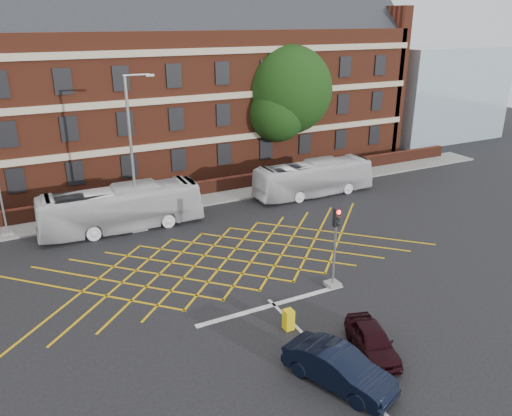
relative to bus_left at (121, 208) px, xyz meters
name	(u,v)px	position (x,y,z in m)	size (l,w,h in m)	color
ground	(242,274)	(4.26, -9.08, -1.44)	(120.00, 120.00, 0.00)	black
victorian_building	(132,81)	(4.50, 12.92, 6.39)	(51.00, 12.17, 20.40)	#602818
boundary_wall	(167,194)	(4.26, 3.92, -0.89)	(56.00, 0.50, 1.10)	#481E13
far_pavement	(172,204)	(4.26, 2.92, -1.38)	(60.00, 3.00, 0.12)	slate
glass_block	(430,92)	(38.26, 11.92, 3.56)	(14.00, 10.00, 10.00)	#99B2BF
box_junction_hatching	(227,259)	(4.26, -7.08, -1.44)	(11.50, 0.12, 0.02)	#CC990C
stop_line	(274,305)	(4.26, -12.58, -1.43)	(8.00, 0.30, 0.02)	silver
centre_line	(359,388)	(4.26, -19.08, -1.43)	(0.15, 14.00, 0.02)	silver
bus_left	(121,208)	(0.00, 0.00, 0.00)	(2.43, 10.37, 2.89)	silver
bus_right	(314,178)	(14.75, -0.01, -0.10)	(2.26, 9.67, 2.69)	silver
car_navy	(339,368)	(3.71, -18.50, -0.73)	(1.52, 4.35, 1.43)	black
car_maroon	(372,340)	(6.05, -17.60, -0.85)	(1.41, 3.52, 1.20)	black
deciduous_tree	(287,96)	(16.60, 7.34, 5.08)	(7.85, 7.70, 10.91)	black
traffic_light_near	(334,255)	(7.83, -12.36, 0.32)	(0.70, 0.70, 4.27)	slate
traffic_light_far	(3,209)	(-6.77, 2.35, 0.32)	(0.70, 0.70, 4.27)	slate
street_lamp	(135,179)	(0.92, -0.50, 2.01)	(2.25, 1.00, 9.82)	slate
utility_cabinet	(288,320)	(3.87, -14.58, -0.97)	(0.41, 0.42, 0.94)	#DDBE0D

